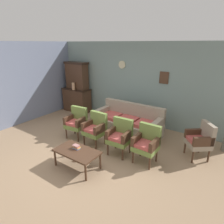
{
  "coord_description": "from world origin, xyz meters",
  "views": [
    {
      "loc": [
        2.86,
        -3.06,
        2.64
      ],
      "look_at": [
        0.07,
        1.0,
        0.85
      ],
      "focal_mm": 30.45,
      "sensor_mm": 36.0,
      "label": 1
    }
  ],
  "objects_px": {
    "vase_on_cabinet": "(73,86)",
    "wingback_chair_by_fireplace": "(200,139)",
    "armchair_near_cabinet": "(120,135)",
    "armchair_row_middle": "(77,121)",
    "coffee_table": "(77,152)",
    "floral_couch": "(129,123)",
    "armchair_by_doorway": "(95,128)",
    "armchair_near_couch_end": "(147,142)",
    "side_cabinet": "(77,100)",
    "book_stack_on_table": "(77,147)"
  },
  "relations": [
    {
      "from": "vase_on_cabinet",
      "to": "wingback_chair_by_fireplace",
      "type": "xyz_separation_m",
      "value": [
        4.8,
        -0.64,
        -0.57
      ]
    },
    {
      "from": "vase_on_cabinet",
      "to": "armchair_near_cabinet",
      "type": "bearing_deg",
      "value": -26.48
    },
    {
      "from": "armchair_row_middle",
      "to": "coffee_table",
      "type": "xyz_separation_m",
      "value": [
        1.05,
        -1.07,
        -0.12
      ]
    },
    {
      "from": "floral_couch",
      "to": "armchair_row_middle",
      "type": "height_order",
      "value": "same"
    },
    {
      "from": "floral_couch",
      "to": "armchair_near_cabinet",
      "type": "height_order",
      "value": "same"
    },
    {
      "from": "armchair_row_middle",
      "to": "armchair_by_doorway",
      "type": "bearing_deg",
      "value": -2.64
    },
    {
      "from": "floral_couch",
      "to": "armchair_near_cabinet",
      "type": "bearing_deg",
      "value": -70.6
    },
    {
      "from": "vase_on_cabinet",
      "to": "armchair_near_cabinet",
      "type": "height_order",
      "value": "vase_on_cabinet"
    },
    {
      "from": "armchair_near_cabinet",
      "to": "wingback_chair_by_fireplace",
      "type": "bearing_deg",
      "value": 28.64
    },
    {
      "from": "armchair_near_cabinet",
      "to": "armchair_near_couch_end",
      "type": "xyz_separation_m",
      "value": [
        0.69,
        0.04,
        0.0
      ]
    },
    {
      "from": "wingback_chair_by_fireplace",
      "to": "armchair_by_doorway",
      "type": "bearing_deg",
      "value": -159.75
    },
    {
      "from": "armchair_by_doorway",
      "to": "armchair_row_middle",
      "type": "bearing_deg",
      "value": 177.36
    },
    {
      "from": "armchair_row_middle",
      "to": "armchair_near_couch_end",
      "type": "distance_m",
      "value": 2.22
    },
    {
      "from": "vase_on_cabinet",
      "to": "floral_couch",
      "type": "relative_size",
      "value": 0.13
    },
    {
      "from": "floral_couch",
      "to": "armchair_near_cabinet",
      "type": "distance_m",
      "value": 1.21
    },
    {
      "from": "vase_on_cabinet",
      "to": "side_cabinet",
      "type": "bearing_deg",
      "value": 102.18
    },
    {
      "from": "armchair_near_couch_end",
      "to": "coffee_table",
      "type": "relative_size",
      "value": 0.9
    },
    {
      "from": "coffee_table",
      "to": "armchair_by_doorway",
      "type": "bearing_deg",
      "value": 106.99
    },
    {
      "from": "armchair_near_couch_end",
      "to": "armchair_near_cabinet",
      "type": "bearing_deg",
      "value": -176.7
    },
    {
      "from": "armchair_near_cabinet",
      "to": "coffee_table",
      "type": "xyz_separation_m",
      "value": [
        -0.47,
        -1.03,
        -0.12
      ]
    },
    {
      "from": "vase_on_cabinet",
      "to": "armchair_row_middle",
      "type": "distance_m",
      "value": 2.28
    },
    {
      "from": "vase_on_cabinet",
      "to": "armchair_row_middle",
      "type": "height_order",
      "value": "vase_on_cabinet"
    },
    {
      "from": "book_stack_on_table",
      "to": "vase_on_cabinet",
      "type": "bearing_deg",
      "value": 135.7
    },
    {
      "from": "armchair_near_couch_end",
      "to": "wingback_chair_by_fireplace",
      "type": "bearing_deg",
      "value": 41.72
    },
    {
      "from": "side_cabinet",
      "to": "vase_on_cabinet",
      "type": "bearing_deg",
      "value": -77.82
    },
    {
      "from": "vase_on_cabinet",
      "to": "armchair_row_middle",
      "type": "relative_size",
      "value": 0.3
    },
    {
      "from": "armchair_by_doorway",
      "to": "vase_on_cabinet",
      "type": "bearing_deg",
      "value": 146.43
    },
    {
      "from": "armchair_row_middle",
      "to": "book_stack_on_table",
      "type": "bearing_deg",
      "value": -45.67
    },
    {
      "from": "armchair_by_doorway",
      "to": "side_cabinet",
      "type": "bearing_deg",
      "value": 143.95
    },
    {
      "from": "vase_on_cabinet",
      "to": "armchair_by_doorway",
      "type": "xyz_separation_m",
      "value": [
        2.33,
        -1.55,
        -0.57
      ]
    },
    {
      "from": "floral_couch",
      "to": "coffee_table",
      "type": "distance_m",
      "value": 2.16
    },
    {
      "from": "side_cabinet",
      "to": "wingback_chair_by_fireplace",
      "type": "relative_size",
      "value": 1.28
    },
    {
      "from": "side_cabinet",
      "to": "armchair_row_middle",
      "type": "xyz_separation_m",
      "value": [
        1.64,
        -1.69,
        0.03
      ]
    },
    {
      "from": "vase_on_cabinet",
      "to": "armchair_near_couch_end",
      "type": "relative_size",
      "value": 0.3
    },
    {
      "from": "armchair_near_cabinet",
      "to": "coffee_table",
      "type": "relative_size",
      "value": 0.9
    },
    {
      "from": "book_stack_on_table",
      "to": "coffee_table",
      "type": "bearing_deg",
      "value": -43.65
    },
    {
      "from": "side_cabinet",
      "to": "book_stack_on_table",
      "type": "bearing_deg",
      "value": -45.83
    },
    {
      "from": "wingback_chair_by_fireplace",
      "to": "book_stack_on_table",
      "type": "bearing_deg",
      "value": -139.66
    },
    {
      "from": "armchair_row_middle",
      "to": "wingback_chair_by_fireplace",
      "type": "bearing_deg",
      "value": 15.31
    },
    {
      "from": "vase_on_cabinet",
      "to": "wingback_chair_by_fireplace",
      "type": "height_order",
      "value": "vase_on_cabinet"
    },
    {
      "from": "armchair_row_middle",
      "to": "wingback_chair_by_fireplace",
      "type": "height_order",
      "value": "same"
    },
    {
      "from": "coffee_table",
      "to": "book_stack_on_table",
      "type": "bearing_deg",
      "value": 136.35
    },
    {
      "from": "armchair_row_middle",
      "to": "armchair_by_doorway",
      "type": "distance_m",
      "value": 0.73
    },
    {
      "from": "armchair_near_couch_end",
      "to": "book_stack_on_table",
      "type": "bearing_deg",
      "value": -140.8
    },
    {
      "from": "side_cabinet",
      "to": "book_stack_on_table",
      "type": "height_order",
      "value": "side_cabinet"
    },
    {
      "from": "side_cabinet",
      "to": "armchair_near_cabinet",
      "type": "height_order",
      "value": "side_cabinet"
    },
    {
      "from": "armchair_by_doorway",
      "to": "armchair_near_couch_end",
      "type": "xyz_separation_m",
      "value": [
        1.48,
        0.03,
        0.0
      ]
    },
    {
      "from": "armchair_row_middle",
      "to": "coffee_table",
      "type": "relative_size",
      "value": 0.9
    },
    {
      "from": "floral_couch",
      "to": "coffee_table",
      "type": "xyz_separation_m",
      "value": [
        -0.08,
        -2.16,
        0.05
      ]
    },
    {
      "from": "book_stack_on_table",
      "to": "wingback_chair_by_fireplace",
      "type": "bearing_deg",
      "value": 40.34
    }
  ]
}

